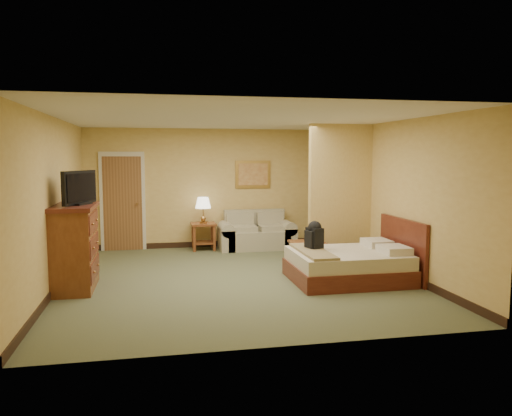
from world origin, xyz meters
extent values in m
plane|color=#535939|center=(0.00, 0.00, 0.00)|extent=(6.00, 6.00, 0.00)
plane|color=white|center=(0.00, 0.00, 2.60)|extent=(6.00, 6.00, 0.00)
cube|color=tan|center=(0.00, 3.00, 1.30)|extent=(5.50, 0.02, 2.60)
cube|color=tan|center=(-2.75, 0.00, 1.30)|extent=(0.02, 6.00, 2.60)
cube|color=tan|center=(2.75, 0.00, 1.30)|extent=(0.02, 6.00, 2.60)
cube|color=tan|center=(2.15, 0.93, 1.30)|extent=(1.20, 0.15, 2.60)
cube|color=beige|center=(-1.95, 2.97, 1.05)|extent=(0.94, 0.06, 2.10)
cube|color=brown|center=(-1.95, 2.96, 1.00)|extent=(0.80, 0.04, 2.00)
cylinder|color=#A4763C|center=(-1.65, 2.90, 1.00)|extent=(0.04, 0.12, 0.04)
cube|color=black|center=(0.00, 2.99, 0.06)|extent=(5.50, 0.02, 0.12)
cube|color=tan|center=(0.88, 2.52, 0.20)|extent=(1.35, 0.72, 0.40)
cube|color=tan|center=(0.88, 2.84, 0.62)|extent=(1.35, 0.17, 0.42)
cube|color=tan|center=(0.20, 2.52, 0.23)|extent=(0.29, 0.72, 0.45)
cube|color=tan|center=(1.55, 2.52, 0.23)|extent=(0.29, 0.72, 0.45)
cube|color=brown|center=(-0.27, 2.65, 0.56)|extent=(0.53, 0.53, 0.04)
cube|color=brown|center=(-0.27, 2.65, 0.16)|extent=(0.44, 0.44, 0.03)
cube|color=brown|center=(-0.48, 2.44, 0.27)|extent=(0.05, 0.05, 0.54)
cube|color=brown|center=(-0.06, 2.44, 0.27)|extent=(0.05, 0.05, 0.54)
cube|color=brown|center=(-0.48, 2.86, 0.27)|extent=(0.05, 0.05, 0.54)
cube|color=brown|center=(-0.06, 2.86, 0.27)|extent=(0.05, 0.05, 0.54)
cylinder|color=#A4763C|center=(-0.27, 2.65, 0.60)|extent=(0.17, 0.17, 0.04)
cylinder|color=#A4763C|center=(-0.27, 2.65, 0.81)|extent=(0.02, 0.02, 0.28)
cone|color=white|center=(-0.27, 2.65, 1.02)|extent=(0.34, 0.34, 0.23)
cube|color=brown|center=(1.51, 0.86, 0.39)|extent=(0.67, 0.67, 0.04)
cube|color=brown|center=(1.51, 0.86, 0.14)|extent=(0.57, 0.57, 0.03)
cube|color=brown|center=(1.23, 0.59, 0.19)|extent=(0.05, 0.05, 0.38)
cube|color=brown|center=(1.78, 1.14, 0.19)|extent=(0.05, 0.05, 0.38)
cube|color=#B78E3F|center=(0.88, 2.98, 1.60)|extent=(0.79, 0.03, 0.62)
cube|color=#B56D37|center=(0.88, 2.96, 1.60)|extent=(0.66, 0.02, 0.48)
cube|color=brown|center=(-2.48, -0.15, 0.61)|extent=(0.56, 1.12, 1.22)
cube|color=#501B12|center=(-2.48, -0.15, 1.25)|extent=(0.63, 1.20, 0.06)
cube|color=black|center=(-2.38, -0.15, 1.30)|extent=(0.34, 0.42, 0.03)
cube|color=black|center=(-2.38, -0.15, 1.54)|extent=(0.39, 0.79, 0.50)
cube|color=#501B12|center=(1.75, -0.50, 0.13)|extent=(1.80, 1.44, 0.27)
cube|color=beige|center=(1.75, -0.50, 0.38)|extent=(1.74, 1.38, 0.22)
cube|color=#501B12|center=(2.71, -0.50, 0.49)|extent=(0.06, 1.53, 0.99)
cube|color=beige|center=(2.40, -0.81, 0.54)|extent=(0.40, 0.49, 0.13)
cube|color=beige|center=(2.40, -0.18, 0.54)|extent=(0.40, 0.49, 0.13)
cube|color=olive|center=(1.17, -0.50, 0.50)|extent=(0.40, 1.35, 0.04)
cube|color=black|center=(1.26, -0.30, 0.67)|extent=(0.25, 0.31, 0.37)
sphere|color=black|center=(1.26, -0.30, 0.85)|extent=(0.22, 0.22, 0.22)
camera|label=1|loc=(-1.27, -7.95, 2.01)|focal=35.00mm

